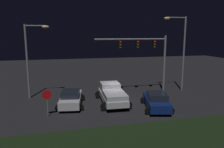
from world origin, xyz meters
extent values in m
plane|color=black|center=(0.00, 0.00, 0.00)|extent=(80.00, 80.00, 0.00)
cube|color=black|center=(0.00, -8.75, 0.05)|extent=(22.09, 5.97, 0.10)
cube|color=#B7B7BC|center=(-0.73, -0.43, 0.68)|extent=(2.25, 5.49, 0.55)
cube|color=#B7B7BC|center=(-0.68, 0.75, 1.38)|extent=(1.93, 1.98, 0.85)
cube|color=black|center=(-0.68, 0.75, 1.50)|extent=(1.83, 1.60, 0.51)
cube|color=#B7B7BC|center=(-0.79, -1.51, 1.18)|extent=(2.06, 3.11, 0.45)
cylinder|color=black|center=(-1.67, 1.56, 0.40)|extent=(0.80, 0.22, 0.80)
cylinder|color=black|center=(0.39, 1.46, 0.40)|extent=(0.80, 0.22, 0.80)
cylinder|color=black|center=(-1.86, -2.33, 0.40)|extent=(0.80, 0.22, 0.80)
cylinder|color=black|center=(0.20, -2.42, 0.40)|extent=(0.80, 0.22, 0.80)
cube|color=#B7B7BC|center=(-4.64, -0.14, 0.61)|extent=(2.45, 4.62, 0.70)
cube|color=black|center=(-4.68, -0.39, 1.23)|extent=(1.88, 2.22, 0.55)
cylinder|color=black|center=(-5.33, 1.48, 0.32)|extent=(0.64, 0.22, 0.64)
cylinder|color=black|center=(-3.51, 1.20, 0.32)|extent=(0.64, 0.22, 0.64)
cylinder|color=black|center=(-5.78, -1.48, 0.32)|extent=(0.64, 0.22, 0.64)
cylinder|color=black|center=(-3.96, -1.76, 0.32)|extent=(0.64, 0.22, 0.64)
cube|color=navy|center=(2.79, -2.79, 0.61)|extent=(2.82, 4.71, 0.70)
cube|color=black|center=(2.72, -3.03, 1.23)|extent=(2.04, 2.33, 0.55)
cylinder|color=black|center=(2.26, -1.11, 0.32)|extent=(0.64, 0.22, 0.64)
cylinder|color=black|center=(4.04, -1.56, 0.32)|extent=(0.64, 0.22, 0.64)
cylinder|color=black|center=(1.53, -4.01, 0.32)|extent=(0.64, 0.22, 0.64)
cylinder|color=black|center=(3.31, -4.46, 0.32)|extent=(0.64, 0.22, 0.64)
cylinder|color=slate|center=(6.33, 2.77, 3.25)|extent=(0.24, 0.24, 6.50)
cylinder|color=slate|center=(2.23, 2.77, 6.10)|extent=(8.20, 0.18, 0.18)
cube|color=black|center=(4.93, 2.77, 5.50)|extent=(0.32, 0.44, 0.95)
sphere|color=red|center=(4.93, 2.54, 5.80)|extent=(0.22, 0.22, 0.22)
sphere|color=#59380A|center=(4.93, 2.54, 5.50)|extent=(0.22, 0.22, 0.22)
sphere|color=#0C4719|center=(4.93, 2.54, 5.20)|extent=(0.22, 0.22, 0.22)
cube|color=black|center=(2.93, 2.77, 5.50)|extent=(0.32, 0.44, 0.95)
sphere|color=red|center=(2.93, 2.54, 5.80)|extent=(0.22, 0.22, 0.22)
sphere|color=#59380A|center=(2.93, 2.54, 5.50)|extent=(0.22, 0.22, 0.22)
sphere|color=#0C4719|center=(2.93, 2.54, 5.20)|extent=(0.22, 0.22, 0.22)
cube|color=black|center=(0.93, 2.77, 5.50)|extent=(0.32, 0.44, 0.95)
sphere|color=red|center=(0.93, 2.54, 5.80)|extent=(0.22, 0.22, 0.22)
sphere|color=#59380A|center=(0.93, 2.54, 5.50)|extent=(0.22, 0.22, 0.22)
sphere|color=#0C4719|center=(0.93, 2.54, 5.20)|extent=(0.22, 0.22, 0.22)
cylinder|color=slate|center=(-8.77, 3.46, 3.82)|extent=(0.20, 0.20, 7.63)
cylinder|color=slate|center=(-7.78, 3.46, 7.48)|extent=(1.98, 0.12, 0.12)
ellipsoid|color=#F9CC72|center=(-6.79, 3.46, 7.38)|extent=(0.70, 0.44, 0.30)
cylinder|color=slate|center=(8.63, 2.53, 4.32)|extent=(0.20, 0.20, 8.63)
cylinder|color=slate|center=(7.45, 2.53, 8.48)|extent=(2.36, 0.12, 0.12)
ellipsoid|color=#F9CC72|center=(6.27, 2.53, 8.38)|extent=(0.70, 0.44, 0.30)
cylinder|color=slate|center=(-6.65, -2.44, 1.10)|extent=(0.07, 0.07, 2.20)
cylinder|color=#B20C0F|center=(-6.65, -2.47, 1.85)|extent=(0.76, 0.03, 0.76)
camera|label=1|loc=(-5.54, -19.94, 6.60)|focal=34.54mm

